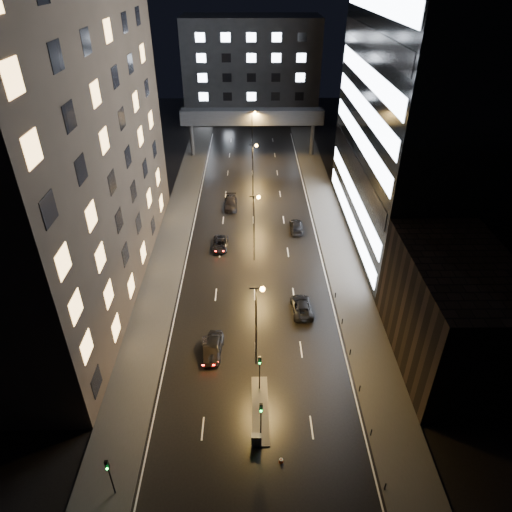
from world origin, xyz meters
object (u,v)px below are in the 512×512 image
at_px(car_away_c, 220,244).
at_px(car_away_b, 210,351).
at_px(car_away_d, 231,203).
at_px(utility_cabinet, 256,439).
at_px(car_away_a, 213,347).
at_px(car_toward_b, 296,226).
at_px(car_toward_a, 302,307).

bearing_deg(car_away_c, car_away_b, -89.24).
distance_m(car_away_d, utility_cabinet, 46.56).
xyz_separation_m(car_away_a, car_toward_b, (11.41, 26.87, -0.10)).
bearing_deg(utility_cabinet, car_toward_a, 76.38).
xyz_separation_m(car_away_c, car_toward_b, (11.79, 5.14, 0.06)).
height_order(car_away_a, car_away_b, car_away_a).
relative_size(car_away_b, car_toward_a, 0.83).
bearing_deg(car_away_d, car_away_c, -96.11).
xyz_separation_m(car_away_d, car_toward_b, (10.65, -8.18, -0.07)).
bearing_deg(car_toward_b, car_away_c, 24.81).
bearing_deg(car_away_c, utility_cabinet, -80.89).
height_order(car_away_c, car_toward_b, car_toward_b).
relative_size(car_toward_a, utility_cabinet, 4.47).
height_order(car_away_a, car_toward_a, car_away_a).
relative_size(car_away_b, car_away_d, 0.78).
xyz_separation_m(car_toward_a, utility_cabinet, (-5.78, -18.27, 0.01)).
relative_size(car_away_a, car_away_d, 0.88).
xyz_separation_m(car_away_d, utility_cabinet, (3.77, -46.41, -0.07)).
bearing_deg(car_away_d, car_away_b, -93.00).
height_order(car_toward_a, car_toward_b, car_toward_b).
relative_size(car_away_c, car_toward_a, 0.93).
xyz_separation_m(car_away_a, utility_cabinet, (4.53, -11.36, -0.10)).
height_order(car_away_d, car_toward_b, car_away_d).
xyz_separation_m(car_away_b, car_away_c, (-0.04, 22.16, -0.04)).
bearing_deg(utility_cabinet, car_toward_b, 83.72).
distance_m(car_away_d, car_toward_b, 13.43).
bearing_deg(car_away_a, utility_cabinet, -63.74).
bearing_deg(car_away_d, car_toward_a, -72.47).
relative_size(car_away_c, car_away_d, 0.87).
relative_size(car_away_a, utility_cabinet, 4.22).
bearing_deg(car_toward_a, utility_cabinet, 69.96).
bearing_deg(utility_cabinet, car_away_c, 102.37).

